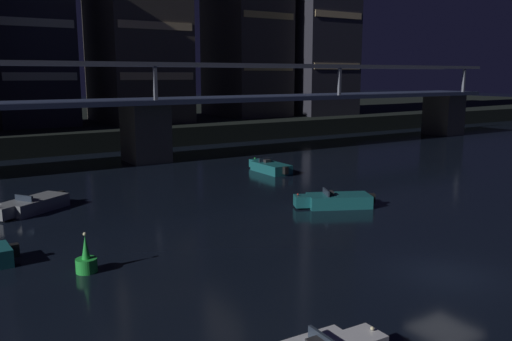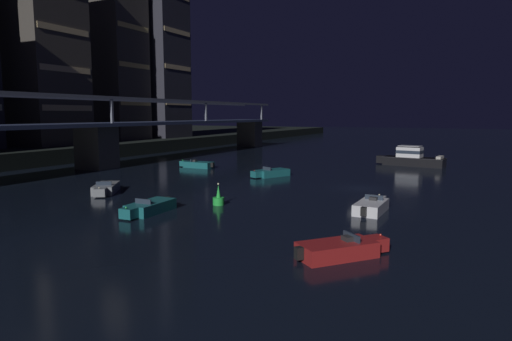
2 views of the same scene
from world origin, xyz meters
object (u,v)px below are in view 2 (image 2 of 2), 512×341
at_px(tower_east_tall, 109,48).
at_px(channel_buoy, 218,199).
at_px(speedboat_mid_center, 341,249).
at_px(tower_central, 35,51).
at_px(cabin_cruiser_near_left, 412,158).
at_px(speedboat_mid_left, 271,173).
at_px(speedboat_near_center, 198,165).
at_px(speedboat_mid_right, 372,206).
at_px(river_bridge, 96,134).
at_px(speedboat_near_right, 106,188).
at_px(speedboat_far_left, 149,207).
at_px(tower_east_low, 154,51).

distance_m(tower_east_tall, channel_buoy, 62.48).
height_order(tower_east_tall, speedboat_mid_center, tower_east_tall).
relative_size(tower_central, tower_east_tall, 0.84).
bearing_deg(cabin_cruiser_near_left, speedboat_mid_left, 144.66).
relative_size(speedboat_near_center, speedboat_mid_right, 1.00).
bearing_deg(speedboat_near_center, speedboat_mid_left, -104.73).
distance_m(tower_east_tall, speedboat_mid_center, 76.52).
bearing_deg(cabin_cruiser_near_left, speedboat_near_center, 120.80).
distance_m(river_bridge, speedboat_near_right, 19.66).
bearing_deg(speedboat_mid_center, speedboat_far_left, 77.28).
relative_size(river_bridge, tower_central, 3.09).
xyz_separation_m(cabin_cruiser_near_left, speedboat_mid_left, (-18.40, 13.05, -0.64)).
xyz_separation_m(tower_east_tall, speedboat_mid_center, (-44.54, -59.06, -19.57)).
distance_m(tower_central, speedboat_mid_center, 66.13).
xyz_separation_m(speedboat_far_left, channel_buoy, (4.73, -3.00, 0.06)).
distance_m(speedboat_near_center, speedboat_mid_right, 31.46).
bearing_deg(speedboat_near_center, speedboat_mid_right, -122.00).
distance_m(river_bridge, speedboat_far_left, 29.41).
bearing_deg(speedboat_near_right, river_bridge, 48.43).
bearing_deg(speedboat_far_left, tower_central, 60.81).
bearing_deg(speedboat_near_right, speedboat_mid_right, -82.64).
xyz_separation_m(tower_east_tall, tower_east_low, (10.60, -2.34, 0.59)).
bearing_deg(channel_buoy, speedboat_mid_left, 10.19).
distance_m(speedboat_near_right, speedboat_mid_left, 18.76).
relative_size(river_bridge, tower_east_low, 2.51).
relative_size(speedboat_mid_center, speedboat_far_left, 0.87).
xyz_separation_m(cabin_cruiser_near_left, channel_buoy, (-34.75, 10.11, -0.57)).
bearing_deg(tower_east_tall, speedboat_mid_left, -114.51).
height_order(tower_east_tall, speedboat_far_left, tower_east_tall).
bearing_deg(speedboat_near_center, speedboat_far_left, -153.16).
xyz_separation_m(river_bridge, speedboat_far_left, (-17.40, -23.36, -4.09)).
height_order(tower_east_tall, tower_east_low, tower_east_low).
bearing_deg(channel_buoy, speedboat_mid_right, -75.58).
bearing_deg(speedboat_far_left, speedboat_near_right, 62.67).
bearing_deg(speedboat_near_right, speedboat_mid_center, -108.47).
xyz_separation_m(speedboat_near_center, speedboat_near_right, (-19.69, -3.33, 0.00)).
relative_size(river_bridge, speedboat_near_center, 17.86).
relative_size(tower_central, channel_buoy, 17.09).
bearing_deg(tower_east_low, speedboat_near_right, -145.31).
xyz_separation_m(speedboat_near_right, channel_buoy, (0.09, -11.97, 0.06)).
bearing_deg(speedboat_near_right, tower_central, 60.32).
distance_m(speedboat_mid_left, speedboat_mid_right, 19.62).
distance_m(tower_central, speedboat_near_center, 34.69).
distance_m(river_bridge, speedboat_mid_left, 24.06).
relative_size(river_bridge, speedboat_mid_center, 20.36).
distance_m(river_bridge, channel_buoy, 29.52).
height_order(speedboat_near_center, speedboat_mid_left, same).
distance_m(speedboat_near_center, speedboat_mid_center, 39.05).
relative_size(cabin_cruiser_near_left, channel_buoy, 5.31).
bearing_deg(speedboat_mid_right, speedboat_near_right, 97.36).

